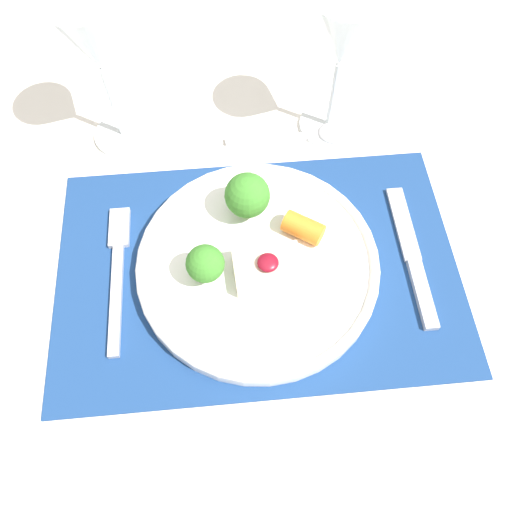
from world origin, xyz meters
The scene contains 9 objects.
ground_plane centered at (0.00, 0.00, 0.00)m, with size 8.00×8.00×0.00m, color #4C4742.
dining_table centered at (0.00, 0.00, 0.65)m, with size 1.60×1.20×0.72m.
placemat centered at (0.00, 0.00, 0.72)m, with size 0.47×0.30×0.00m, color navy.
dinner_plate centered at (0.00, 0.01, 0.74)m, with size 0.28×0.28×0.08m.
fork centered at (-0.16, 0.01, 0.73)m, with size 0.02×0.19×0.01m.
knife centered at (0.18, -0.01, 0.73)m, with size 0.02×0.19×0.01m.
spoon centered at (0.10, 0.19, 0.73)m, with size 0.17×0.04×0.01m.
wine_glass_near centered at (0.12, 0.21, 0.86)m, with size 0.08×0.08×0.19m.
wine_glass_far centered at (-0.16, 0.22, 0.87)m, with size 0.08×0.08×0.20m.
Camera 1 is at (-0.03, -0.26, 1.24)m, focal length 35.00 mm.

